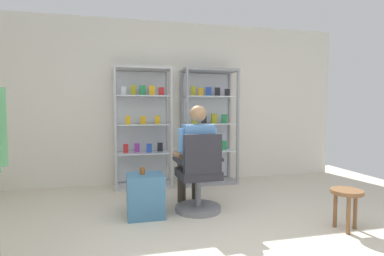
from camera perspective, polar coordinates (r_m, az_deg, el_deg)
back_wall at (r=5.30m, az=-3.42°, el=4.67°), size 6.00×0.10×2.70m
display_cabinet_left at (r=5.00m, az=-9.14°, el=0.32°), size 0.90×0.45×1.90m
display_cabinet_right at (r=5.20m, az=3.04°, el=0.48°), size 0.90×0.45×1.90m
office_chair at (r=3.75m, az=1.31°, el=-9.63°), size 0.57×0.56×0.96m
seated_shopkeeper at (r=3.84m, az=0.58°, el=-4.46°), size 0.50×0.58×1.29m
storage_crate at (r=3.69m, az=-8.63°, el=-12.24°), size 0.42×0.39×0.49m
tea_glass at (r=3.63m, az=-9.18°, el=-7.83°), size 0.06×0.06×0.08m
wooden_stool at (r=3.60m, az=26.74°, el=-11.50°), size 0.32×0.32×0.42m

